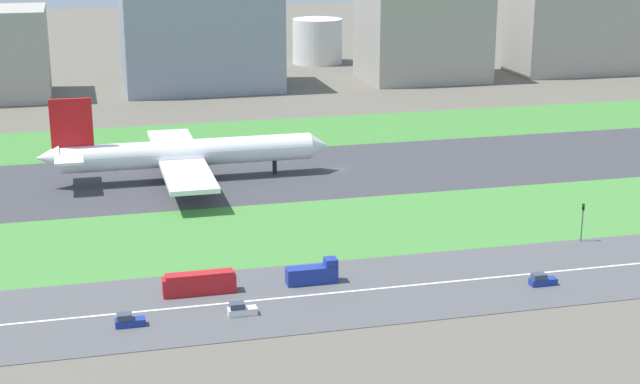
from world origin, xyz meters
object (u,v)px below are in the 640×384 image
car_1 (129,321)px  car_0 (542,280)px  bus_0 (199,283)px  fuel_tank_west (170,48)px  cargo_warehouse (586,28)px  hangar_building (201,38)px  fuel_tank_east (317,41)px  truck_0 (313,274)px  airliner (181,154)px  car_2 (241,310)px  office_tower (423,33)px  fuel_tank_centre (233,46)px  traffic_light (582,220)px

car_1 → car_0: bearing=-180.0°
bus_0 → fuel_tank_west: bearing=85.3°
cargo_warehouse → bus_0: bearing=-132.6°
car_0 → fuel_tank_west: fuel_tank_west is taller
hangar_building → fuel_tank_east: hangar_building is taller
truck_0 → cargo_warehouse: (148.41, 182.00, 14.45)m
airliner → truck_0: size_ratio=7.74×
car_2 → car_1: size_ratio=1.00×
car_2 → car_1: same height
truck_0 → fuel_tank_east: (57.41, 227.00, 6.96)m
office_tower → fuel_tank_centre: bearing=143.3°
traffic_light → fuel_tank_west: (-52.78, 219.01, 3.68)m
office_tower → fuel_tank_centre: size_ratio=1.79×
car_0 → traffic_light: 24.87m
hangar_building → fuel_tank_centre: (18.16, 45.00, -9.22)m
office_tower → cargo_warehouse: (63.93, 0.00, -0.22)m
traffic_light → fuel_tank_east: fuel_tank_east is taller
fuel_tank_west → fuel_tank_centre: (24.12, 0.00, -0.17)m
office_tower → cargo_warehouse: 63.93m
car_2 → car_1: bearing=0.0°
car_1 → fuel_tank_east: bearing=-110.3°
truck_0 → traffic_light: size_ratio=1.17×
car_1 → fuel_tank_centre: size_ratio=0.19×
fuel_tank_centre → cargo_warehouse: bearing=-19.9°
truck_0 → fuel_tank_centre: (24.04, 227.00, 6.13)m
truck_0 → fuel_tank_centre: size_ratio=0.36×
truck_0 → traffic_light: bearing=8.6°
airliner → car_1: 79.93m
car_2 → fuel_tank_east: fuel_tank_east is taller
cargo_warehouse → fuel_tank_east: cargo_warehouse is taller
fuel_tank_centre → car_0: bearing=-87.1°
car_2 → hangar_building: 193.67m
bus_0 → fuel_tank_east: 239.51m
bus_0 → truck_0: truck_0 is taller
office_tower → fuel_tank_west: (-84.56, 45.00, -8.37)m
hangar_building → truck_0: bearing=-91.8°
car_0 → fuel_tank_centre: 237.39m
office_tower → car_0: bearing=-104.2°
truck_0 → fuel_tank_west: size_ratio=0.48×
cargo_warehouse → fuel_tank_centre: cargo_warehouse is taller
car_2 → truck_0: truck_0 is taller
fuel_tank_east → cargo_warehouse: bearing=-26.3°
office_tower → cargo_warehouse: office_tower is taller
car_0 → bus_0: bearing=-10.4°
car_0 → truck_0: truck_0 is taller
fuel_tank_centre → fuel_tank_west: bearing=180.0°
cargo_warehouse → fuel_tank_west: (-148.48, 45.00, -8.15)m
truck_0 → fuel_tank_centre: fuel_tank_centre is taller
truck_0 → traffic_light: 53.37m
fuel_tank_centre → fuel_tank_east: bearing=0.0°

